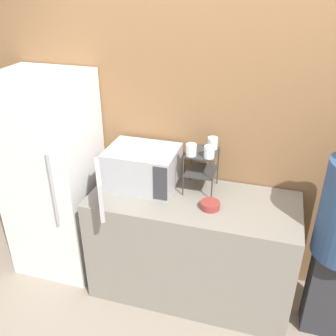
% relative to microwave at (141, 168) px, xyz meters
% --- Properties ---
extents(ground_plane, '(12.00, 12.00, 0.00)m').
position_rel_microwave_xyz_m(ground_plane, '(0.45, -0.42, -1.06)').
color(ground_plane, gray).
extents(wall_back, '(8.00, 0.06, 2.60)m').
position_rel_microwave_xyz_m(wall_back, '(0.45, 0.30, 0.24)').
color(wall_back, olive).
rests_on(wall_back, ground_plane).
extents(counter, '(1.59, 0.68, 0.91)m').
position_rel_microwave_xyz_m(counter, '(0.45, -0.08, -0.61)').
color(counter, gray).
rests_on(counter, ground_plane).
extents(microwave, '(0.57, 0.80, 0.31)m').
position_rel_microwave_xyz_m(microwave, '(0.00, 0.00, 0.00)').
color(microwave, '#ADADB2').
rests_on(microwave, counter).
extents(dish_rack, '(0.23, 0.26, 0.33)m').
position_rel_microwave_xyz_m(dish_rack, '(0.47, 0.07, 0.08)').
color(dish_rack, '#333333').
rests_on(dish_rack, counter).
extents(glass_front_left, '(0.08, 0.08, 0.09)m').
position_rel_microwave_xyz_m(glass_front_left, '(0.40, -0.01, 0.22)').
color(glass_front_left, silver).
rests_on(glass_front_left, dish_rack).
extents(glass_back_right, '(0.08, 0.08, 0.09)m').
position_rel_microwave_xyz_m(glass_back_right, '(0.53, 0.15, 0.22)').
color(glass_back_right, silver).
rests_on(glass_back_right, dish_rack).
extents(glass_front_right, '(0.08, 0.08, 0.09)m').
position_rel_microwave_xyz_m(glass_front_right, '(0.54, -0.01, 0.22)').
color(glass_front_right, silver).
rests_on(glass_front_right, dish_rack).
extents(bowl, '(0.14, 0.14, 0.05)m').
position_rel_microwave_xyz_m(bowl, '(0.59, -0.17, -0.13)').
color(bowl, maroon).
rests_on(bowl, counter).
extents(refrigerator, '(0.69, 0.65, 1.76)m').
position_rel_microwave_xyz_m(refrigerator, '(-0.77, -0.05, -0.18)').
color(refrigerator, white).
rests_on(refrigerator, ground_plane).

